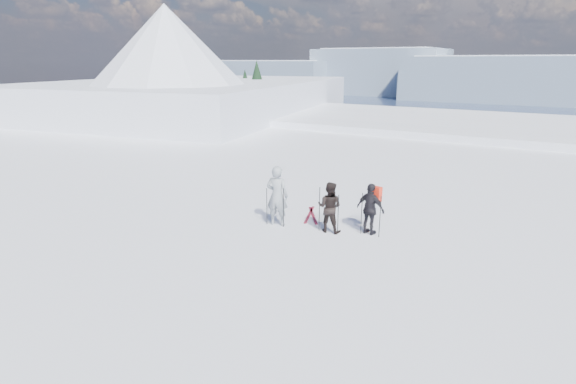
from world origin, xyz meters
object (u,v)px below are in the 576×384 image
skier_grey (277,196)px  skier_pack (370,209)px  skier_dark (329,207)px  skis_loose (311,215)px

skier_grey → skier_pack: 2.88m
skier_dark → skier_pack: (1.13, 0.43, 0.00)m
skis_loose → skier_dark: bearing=-42.1°
skis_loose → skier_grey: bearing=-110.9°
skier_dark → skier_pack: bearing=-165.6°
skier_pack → skier_grey: bearing=26.9°
skier_grey → skier_pack: (2.78, 0.73, -0.18)m
skier_grey → skier_dark: skier_grey is taller
skier_pack → skis_loose: bearing=-2.7°
skier_grey → skier_dark: size_ratio=1.23×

